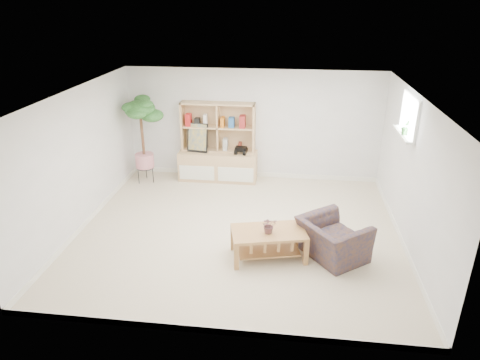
# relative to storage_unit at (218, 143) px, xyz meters

# --- Properties ---
(floor) EXTENTS (5.50, 5.00, 0.01)m
(floor) POSITION_rel_storage_unit_xyz_m (0.74, -2.24, -0.85)
(floor) COLOR beige
(floor) RESTS_ON ground
(ceiling) EXTENTS (5.50, 5.00, 0.01)m
(ceiling) POSITION_rel_storage_unit_xyz_m (0.74, -2.24, 1.55)
(ceiling) COLOR white
(ceiling) RESTS_ON walls
(walls) EXTENTS (5.51, 5.01, 2.40)m
(walls) POSITION_rel_storage_unit_xyz_m (0.74, -2.24, 0.35)
(walls) COLOR silver
(walls) RESTS_ON floor
(baseboard) EXTENTS (5.50, 5.00, 0.10)m
(baseboard) POSITION_rel_storage_unit_xyz_m (0.74, -2.24, -0.80)
(baseboard) COLOR white
(baseboard) RESTS_ON floor
(window) EXTENTS (0.10, 0.98, 0.68)m
(window) POSITION_rel_storage_unit_xyz_m (3.47, -1.64, 1.15)
(window) COLOR white
(window) RESTS_ON walls
(window_sill) EXTENTS (0.14, 1.00, 0.04)m
(window_sill) POSITION_rel_storage_unit_xyz_m (3.41, -1.64, 0.83)
(window_sill) COLOR white
(window_sill) RESTS_ON walls
(storage_unit) EXTENTS (1.71, 0.58, 1.71)m
(storage_unit) POSITION_rel_storage_unit_xyz_m (0.00, 0.00, 0.00)
(storage_unit) COLOR tan
(storage_unit) RESTS_ON floor
(poster) EXTENTS (0.47, 0.18, 0.64)m
(poster) POSITION_rel_storage_unit_xyz_m (-0.43, -0.04, 0.10)
(poster) COLOR yellow
(poster) RESTS_ON storage_unit
(toy_truck) EXTENTS (0.37, 0.28, 0.18)m
(toy_truck) POSITION_rel_storage_unit_xyz_m (0.52, -0.06, -0.12)
(toy_truck) COLOR black
(toy_truck) RESTS_ON storage_unit
(coffee_table) EXTENTS (1.24, 0.86, 0.46)m
(coffee_table) POSITION_rel_storage_unit_xyz_m (1.30, -2.98, -0.62)
(coffee_table) COLOR #AB7C54
(coffee_table) RESTS_ON floor
(table_plant) EXTENTS (0.28, 0.27, 0.25)m
(table_plant) POSITION_rel_storage_unit_xyz_m (1.30, -3.02, -0.26)
(table_plant) COLOR #216B25
(table_plant) RESTS_ON coffee_table
(floor_tree) EXTENTS (0.84, 0.84, 1.89)m
(floor_tree) POSITION_rel_storage_unit_xyz_m (-1.55, -0.34, 0.09)
(floor_tree) COLOR #154418
(floor_tree) RESTS_ON floor
(armchair) EXTENTS (1.25, 1.27, 0.71)m
(armchair) POSITION_rel_storage_unit_xyz_m (2.29, -2.85, -0.50)
(armchair) COLOR #12204B
(armchair) RESTS_ON floor
(sill_plant) EXTENTS (0.17, 0.15, 0.26)m
(sill_plant) POSITION_rel_storage_unit_xyz_m (3.41, -1.73, 0.98)
(sill_plant) COLOR #154418
(sill_plant) RESTS_ON window_sill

